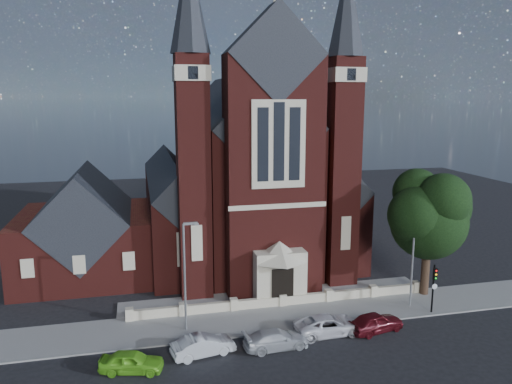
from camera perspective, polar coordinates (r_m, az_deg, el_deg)
ground at (r=49.13m, az=0.19°, el=-9.04°), size 120.00×120.00×0.00m
pavement_strip at (r=39.76m, az=3.85°, el=-14.03°), size 60.00×5.00×0.12m
forecourt_paving at (r=43.27m, az=2.25°, el=-11.88°), size 26.00×3.00×0.14m
forecourt_wall at (r=41.51m, az=3.02°, el=-12.91°), size 24.00×0.40×0.90m
church at (r=54.63m, az=-1.76°, el=1.86°), size 20.01×34.90×29.20m
parish_hall at (r=49.83m, az=-18.91°, el=-4.52°), size 12.00×12.20×10.24m
street_tree at (r=43.75m, az=19.47°, el=-2.66°), size 6.40×6.60×10.70m
street_lamp_left at (r=36.13m, az=-8.03°, el=-8.85°), size 1.16×0.22×8.09m
street_lamp_right at (r=41.66m, az=17.62°, el=-6.58°), size 1.16×0.22×8.09m
traffic_signal at (r=41.51m, az=19.67°, el=-9.71°), size 0.28×0.42×4.00m
car_lime_van at (r=33.31m, az=-14.03°, el=-18.30°), size 4.17×2.43×1.33m
car_silver_a at (r=34.33m, az=-6.07°, el=-17.03°), size 4.41×2.31×1.38m
car_silver_b at (r=35.02m, az=2.31°, el=-16.46°), size 4.58×2.11×1.30m
car_white_suv at (r=37.17m, az=8.27°, el=-14.79°), size 5.08×2.48×1.39m
car_dark_red at (r=38.14m, az=13.49°, el=-14.26°), size 4.47×2.57×1.43m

